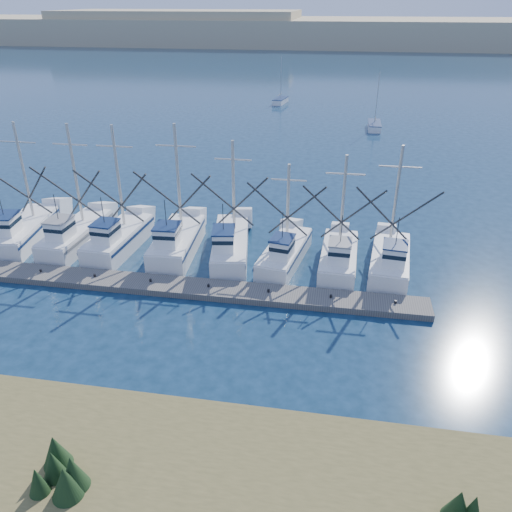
{
  "coord_description": "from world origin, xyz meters",
  "views": [
    {
      "loc": [
        1.25,
        -20.9,
        17.33
      ],
      "look_at": [
        -3.63,
        8.0,
        2.17
      ],
      "focal_mm": 35.0,
      "sensor_mm": 36.0,
      "label": 1
    }
  ],
  "objects": [
    {
      "name": "trawler_fleet",
      "position": [
        -9.27,
        11.41,
        0.96
      ],
      "size": [
        31.96,
        8.71,
        9.56
      ],
      "color": "white",
      "rests_on": "ground"
    },
    {
      "name": "sailboat_near",
      "position": [
        6.15,
        55.77,
        0.5
      ],
      "size": [
        1.82,
        5.56,
        8.1
      ],
      "rotation": [
        0.0,
        0.0,
        -0.01
      ],
      "color": "white",
      "rests_on": "ground"
    },
    {
      "name": "shore_bank",
      "position": [
        -8.0,
        -10.0,
        0.8
      ],
      "size": [
        40.0,
        10.0,
        1.6
      ],
      "primitive_type": "cube",
      "color": "#4C422D",
      "rests_on": "ground"
    },
    {
      "name": "ground",
      "position": [
        0.0,
        0.0,
        0.0
      ],
      "size": [
        500.0,
        500.0,
        0.0
      ],
      "primitive_type": "plane",
      "color": "#0C2237",
      "rests_on": "ground"
    },
    {
      "name": "floating_dock",
      "position": [
        -8.55,
        6.43,
        0.22
      ],
      "size": [
        32.46,
        2.17,
        0.43
      ],
      "primitive_type": "cube",
      "rotation": [
        0.0,
        0.0,
        -0.0
      ],
      "color": "#615D57",
      "rests_on": "ground"
    },
    {
      "name": "dune_ridge",
      "position": [
        0.0,
        210.0,
        5.0
      ],
      "size": [
        360.0,
        60.0,
        10.0
      ],
      "primitive_type": "cube",
      "color": "tan",
      "rests_on": "ground"
    },
    {
      "name": "sailboat_far",
      "position": [
        -10.15,
        73.71,
        0.5
      ],
      "size": [
        2.48,
        5.2,
        8.1
      ],
      "rotation": [
        0.0,
        0.0,
        -0.16
      ],
      "color": "white",
      "rests_on": "ground"
    }
  ]
}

